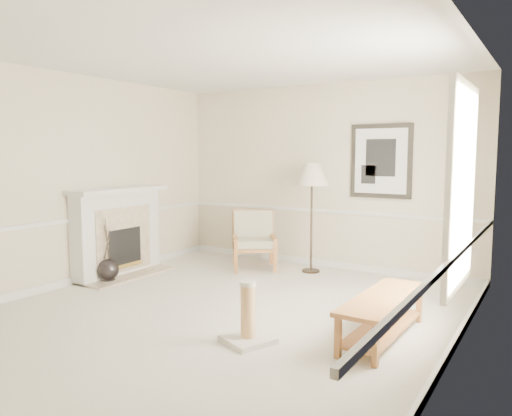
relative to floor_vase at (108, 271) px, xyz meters
The scene contains 8 objects.
ground 2.17m from the floor_vase, ahead, with size 5.50×5.50×0.00m, color silver.
room 2.85m from the floor_vase, ahead, with size 5.04×5.54×2.92m.
fireplace 0.64m from the floor_vase, 116.37° to the left, with size 0.64×1.64×1.31m.
floor_vase is the anchor object (origin of this frame).
armchair 2.29m from the floor_vase, 56.15° to the left, with size 0.97×0.98×0.90m.
floor_lamp 3.27m from the floor_vase, 43.24° to the left, with size 0.69×0.69×1.67m.
bench 3.98m from the floor_vase, ahead, with size 0.49×1.51×0.43m.
scratching_post 3.03m from the floor_vase, 16.90° to the right, with size 0.56×0.56×0.60m.
Camera 1 is at (3.24, -4.59, 1.81)m, focal length 35.00 mm.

